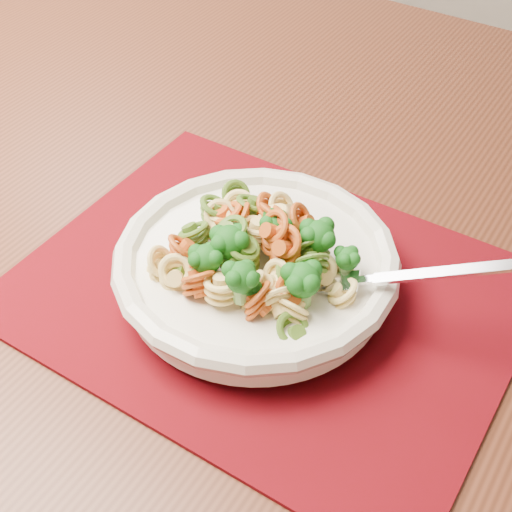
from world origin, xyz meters
The scene contains 5 objects.
dining_table centered at (0.69, 0.11, 0.63)m, with size 1.52×1.08×0.72m.
placemat centered at (0.66, -0.05, 0.73)m, with size 0.42×0.32×0.00m, color #5A030F.
pasta_bowl centered at (0.65, -0.05, 0.76)m, with size 0.24×0.24×0.05m.
pasta_broccoli_heap centered at (0.65, -0.05, 0.77)m, with size 0.21×0.21×0.06m, color #E3BC70, non-canonical shape.
fork centered at (0.73, -0.04, 0.77)m, with size 0.19×0.02×0.01m, color silver, non-canonical shape.
Camera 1 is at (0.93, -0.39, 1.17)m, focal length 50.00 mm.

